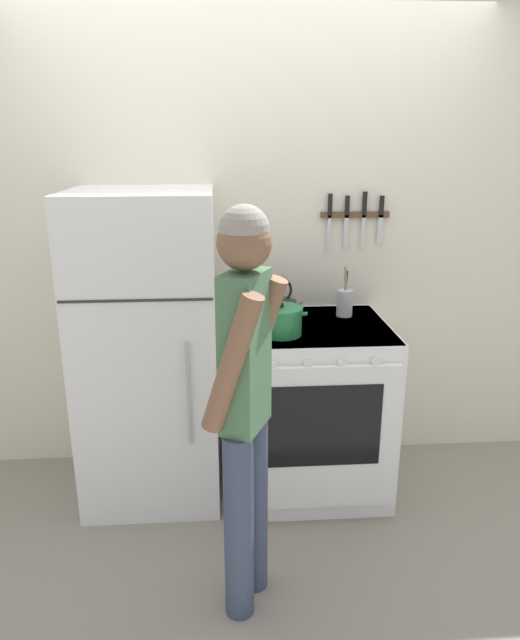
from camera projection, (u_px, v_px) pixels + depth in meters
ground_plane at (251, 451)px, 3.53m from camera, size 14.00×14.00×0.00m
wall_back at (250, 245)px, 3.17m from camera, size 10.00×0.06×2.55m
refrigerator at (149, 350)px, 2.93m from camera, size 0.69×0.69×1.61m
stove_range at (311, 407)px, 3.05m from camera, size 0.79×0.74×0.93m
dutch_oven_pot at (281, 321)px, 2.77m from camera, size 0.26×0.21×0.16m
tea_kettle at (278, 306)px, 3.04m from camera, size 0.25×0.20×0.23m
utensil_jar at (345, 302)px, 3.07m from camera, size 0.09×0.09×0.27m
person at (245, 395)px, 2.12m from camera, size 0.36×0.40×1.63m
wall_knife_strip at (355, 213)px, 3.11m from camera, size 0.38×0.03×0.33m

